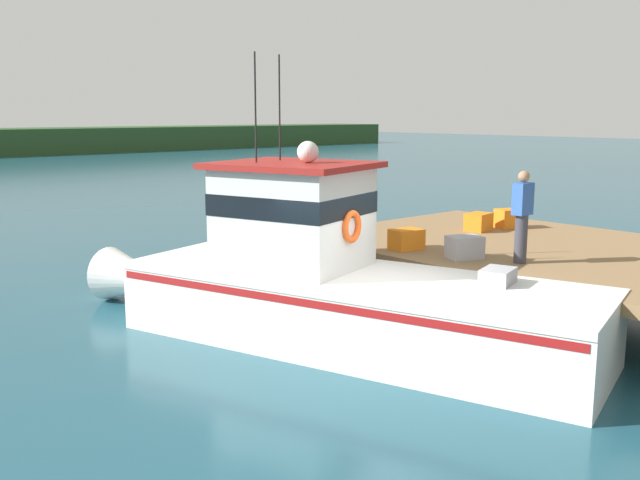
# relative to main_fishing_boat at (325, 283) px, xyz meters

# --- Properties ---
(ground_plane) EXTENTS (200.00, 200.00, 0.00)m
(ground_plane) POSITION_rel_main_fishing_boat_xyz_m (-0.03, -1.21, -1.01)
(ground_plane) COLOR #1E4C5B
(dock) EXTENTS (6.00, 9.00, 1.20)m
(dock) POSITION_rel_main_fishing_boat_xyz_m (4.77, -1.21, 0.07)
(dock) COLOR #4C3D2D
(dock) RESTS_ON ground
(main_fishing_boat) EXTENTS (4.81, 9.90, 4.80)m
(main_fishing_boat) POSITION_rel_main_fishing_boat_xyz_m (0.00, 0.00, 0.00)
(main_fishing_boat) COLOR white
(main_fishing_boat) RESTS_ON ground
(crate_stack_near_edge) EXTENTS (0.66, 0.52, 0.39)m
(crate_stack_near_edge) POSITION_rel_main_fishing_boat_xyz_m (2.51, 0.44, 0.39)
(crate_stack_near_edge) COLOR orange
(crate_stack_near_edge) RESTS_ON dock
(crate_single_far) EXTENTS (0.72, 0.63, 0.43)m
(crate_single_far) POSITION_rel_main_fishing_boat_xyz_m (6.27, 0.62, 0.41)
(crate_single_far) COLOR orange
(crate_single_far) RESTS_ON dock
(crate_stack_mid_dock) EXTENTS (0.66, 0.53, 0.40)m
(crate_stack_mid_dock) POSITION_rel_main_fishing_boat_xyz_m (5.38, 0.84, 0.39)
(crate_stack_mid_dock) COLOR orange
(crate_stack_mid_dock) RESTS_ON dock
(crate_single_by_cleat) EXTENTS (0.72, 0.64, 0.41)m
(crate_single_by_cleat) POSITION_rel_main_fishing_boat_xyz_m (2.62, -0.87, 0.40)
(crate_single_by_cleat) COLOR #9E9EA3
(crate_single_by_cleat) RESTS_ON dock
(deckhand_by_the_boat) EXTENTS (0.36, 0.22, 1.63)m
(deckhand_by_the_boat) POSITION_rel_main_fishing_boat_xyz_m (3.04, -1.76, 1.05)
(deckhand_by_the_boat) COLOR #383842
(deckhand_by_the_boat) RESTS_ON dock
(mooring_buoy_spare_mooring) EXTENTS (0.51, 0.51, 0.51)m
(mooring_buoy_spare_mooring) POSITION_rel_main_fishing_boat_xyz_m (3.58, 7.99, -0.75)
(mooring_buoy_spare_mooring) COLOR red
(mooring_buoy_spare_mooring) RESTS_ON ground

